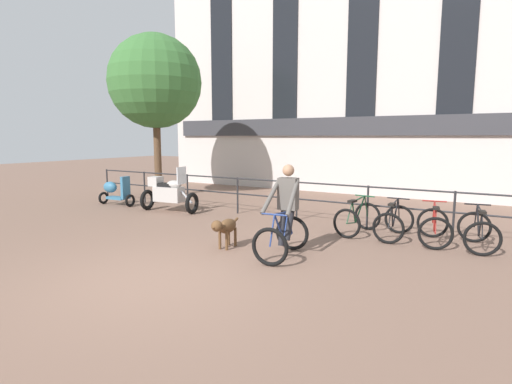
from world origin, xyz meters
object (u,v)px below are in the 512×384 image
(parked_bicycle_far_end, at_px, (478,231))
(parked_scooter, at_px, (115,191))
(parked_motorcycle, at_px, (168,193))
(parked_bicycle_near_lamp, at_px, (357,219))
(parked_bicycle_mid_left, at_px, (394,222))
(cyclist_with_bike, at_px, (285,216))
(parked_bicycle_mid_right, at_px, (434,227))
(dog, at_px, (225,227))

(parked_bicycle_far_end, height_order, parked_scooter, parked_scooter)
(parked_bicycle_far_end, bearing_deg, parked_scooter, -8.40)
(parked_motorcycle, bearing_deg, parked_bicycle_near_lamp, -95.22)
(parked_bicycle_mid_left, relative_size, parked_bicycle_far_end, 0.93)
(parked_bicycle_mid_left, bearing_deg, parked_motorcycle, 2.05)
(cyclist_with_bike, relative_size, parked_bicycle_mid_right, 1.41)
(cyclist_with_bike, height_order, parked_scooter, cyclist_with_bike)
(cyclist_with_bike, xyz_separation_m, parked_bicycle_far_end, (3.09, 2.36, -0.41))
(parked_motorcycle, relative_size, parked_bicycle_mid_left, 1.59)
(parked_bicycle_mid_left, bearing_deg, cyclist_with_bike, 58.34)
(cyclist_with_bike, distance_m, parked_bicycle_near_lamp, 2.48)
(dog, bearing_deg, cyclist_with_bike, 5.46)
(cyclist_with_bike, bearing_deg, parked_bicycle_mid_left, 52.33)
(cyclist_with_bike, relative_size, dog, 1.77)
(parked_bicycle_near_lamp, bearing_deg, parked_bicycle_mid_right, -170.79)
(parked_bicycle_mid_left, relative_size, parked_bicycle_mid_right, 0.92)
(cyclist_with_bike, bearing_deg, parked_bicycle_near_lamp, 68.47)
(parked_bicycle_mid_left, relative_size, parked_scooter, 0.86)
(parked_bicycle_near_lamp, height_order, parked_bicycle_far_end, same)
(parked_scooter, bearing_deg, parked_bicycle_mid_right, -91.39)
(dog, height_order, parked_bicycle_mid_left, parked_bicycle_mid_left)
(parked_motorcycle, xyz_separation_m, parked_bicycle_mid_left, (6.41, 0.18, -0.20))
(parked_bicycle_mid_right, relative_size, parked_scooter, 0.93)
(parked_bicycle_near_lamp, relative_size, parked_bicycle_mid_right, 1.00)
(dog, height_order, parked_bicycle_far_end, parked_bicycle_far_end)
(parked_bicycle_mid_left, distance_m, parked_bicycle_far_end, 1.61)
(parked_bicycle_mid_left, bearing_deg, dog, 43.89)
(parked_bicycle_mid_right, xyz_separation_m, parked_bicycle_far_end, (0.80, -0.00, -0.00))
(cyclist_with_bike, bearing_deg, parked_bicycle_far_end, 31.80)
(dog, height_order, parked_scooter, parked_scooter)
(cyclist_with_bike, height_order, parked_bicycle_mid_left, cyclist_with_bike)
(dog, distance_m, parked_bicycle_mid_left, 3.71)
(cyclist_with_bike, distance_m, parked_bicycle_mid_left, 2.81)
(parked_bicycle_mid_left, xyz_separation_m, parked_scooter, (-8.69, -0.20, 0.10))
(parked_bicycle_mid_right, bearing_deg, parked_motorcycle, -8.53)
(parked_motorcycle, distance_m, parked_bicycle_mid_left, 6.41)
(parked_bicycle_mid_left, bearing_deg, parked_bicycle_near_lamp, 0.47)
(cyclist_with_bike, bearing_deg, parked_motorcycle, 150.58)
(parked_bicycle_mid_left, distance_m, parked_scooter, 8.70)
(parked_bicycle_far_end, distance_m, parked_scooter, 10.31)
(dog, distance_m, parked_bicycle_near_lamp, 3.17)
(dog, bearing_deg, parked_scooter, 155.14)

